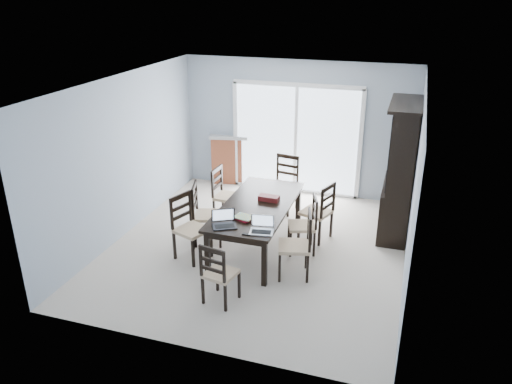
% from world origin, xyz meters
% --- Properties ---
extents(floor, '(5.00, 5.00, 0.00)m').
position_xyz_m(floor, '(0.00, 0.00, 0.00)').
color(floor, '#BEB2A3').
rests_on(floor, ground).
extents(ceiling, '(5.00, 5.00, 0.00)m').
position_xyz_m(ceiling, '(0.00, 0.00, 2.60)').
color(ceiling, white).
rests_on(ceiling, back_wall).
extents(back_wall, '(4.50, 0.02, 2.60)m').
position_xyz_m(back_wall, '(0.00, 2.50, 1.30)').
color(back_wall, '#94A2B1').
rests_on(back_wall, floor).
extents(wall_left, '(0.02, 5.00, 2.60)m').
position_xyz_m(wall_left, '(-2.25, 0.00, 1.30)').
color(wall_left, '#94A2B1').
rests_on(wall_left, floor).
extents(wall_right, '(0.02, 5.00, 2.60)m').
position_xyz_m(wall_right, '(2.25, 0.00, 1.30)').
color(wall_right, '#94A2B1').
rests_on(wall_right, floor).
extents(balcony, '(4.50, 2.00, 0.10)m').
position_xyz_m(balcony, '(0.00, 3.50, -0.05)').
color(balcony, gray).
rests_on(balcony, ground).
extents(railing, '(4.50, 0.06, 1.10)m').
position_xyz_m(railing, '(0.00, 4.50, 0.55)').
color(railing, '#99999E').
rests_on(railing, balcony).
extents(dining_table, '(1.00, 2.20, 0.75)m').
position_xyz_m(dining_table, '(0.00, 0.00, 0.67)').
color(dining_table, black).
rests_on(dining_table, floor).
extents(china_hutch, '(0.50, 1.38, 2.20)m').
position_xyz_m(china_hutch, '(2.02, 1.25, 1.07)').
color(china_hutch, black).
rests_on(china_hutch, floor).
extents(sliding_door, '(2.52, 0.05, 2.18)m').
position_xyz_m(sliding_door, '(0.00, 2.48, 1.09)').
color(sliding_door, silver).
rests_on(sliding_door, floor).
extents(chair_left_near, '(0.57, 0.56, 1.15)m').
position_xyz_m(chair_left_near, '(-0.93, -0.57, 0.61)').
color(chair_left_near, black).
rests_on(chair_left_near, floor).
extents(chair_left_mid, '(0.55, 0.54, 1.15)m').
position_xyz_m(chair_left_mid, '(-0.89, -0.08, 0.61)').
color(chair_left_mid, black).
rests_on(chair_left_mid, floor).
extents(chair_left_far, '(0.45, 0.44, 1.11)m').
position_xyz_m(chair_left_far, '(-0.88, 0.80, 0.59)').
color(chair_left_far, black).
rests_on(chair_left_far, floor).
extents(chair_right_near, '(0.53, 0.53, 1.14)m').
position_xyz_m(chair_right_near, '(0.83, -0.59, 0.60)').
color(chair_right_near, black).
rests_on(chair_right_near, floor).
extents(chair_right_mid, '(0.52, 0.51, 1.06)m').
position_xyz_m(chair_right_mid, '(0.77, 0.14, 0.56)').
color(chair_right_mid, black).
rests_on(chair_right_mid, floor).
extents(chair_right_far, '(0.55, 0.54, 1.13)m').
position_xyz_m(chair_right_far, '(0.89, 0.57, 0.60)').
color(chair_right_far, black).
rests_on(chair_right_far, floor).
extents(chair_end_near, '(0.45, 0.46, 1.01)m').
position_xyz_m(chair_end_near, '(-0.03, -1.61, 0.54)').
color(chair_end_near, black).
rests_on(chair_end_near, floor).
extents(chair_end_far, '(0.51, 0.52, 1.18)m').
position_xyz_m(chair_end_far, '(0.03, 1.59, 0.62)').
color(chair_end_far, black).
rests_on(chair_end_far, floor).
extents(laptop_dark, '(0.40, 0.36, 0.23)m').
position_xyz_m(laptop_dark, '(-0.20, -0.87, 0.81)').
color(laptop_dark, black).
rests_on(laptop_dark, dining_table).
extents(laptop_silver, '(0.36, 0.28, 0.22)m').
position_xyz_m(laptop_silver, '(0.34, -0.88, 0.80)').
color(laptop_silver, silver).
rests_on(laptop_silver, dining_table).
extents(book_stack, '(0.31, 0.26, 0.04)m').
position_xyz_m(book_stack, '(-0.03, -0.56, 0.77)').
color(book_stack, maroon).
rests_on(book_stack, dining_table).
extents(cell_phone, '(0.12, 0.06, 0.01)m').
position_xyz_m(cell_phone, '(0.17, -1.00, 0.76)').
color(cell_phone, black).
rests_on(cell_phone, dining_table).
extents(game_box, '(0.32, 0.17, 0.08)m').
position_xyz_m(game_box, '(0.13, 0.20, 0.79)').
color(game_box, '#440F0D').
rests_on(game_box, dining_table).
extents(hot_tub, '(2.34, 2.18, 1.03)m').
position_xyz_m(hot_tub, '(-0.98, 3.38, 0.52)').
color(hot_tub, brown).
rests_on(hot_tub, balcony).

